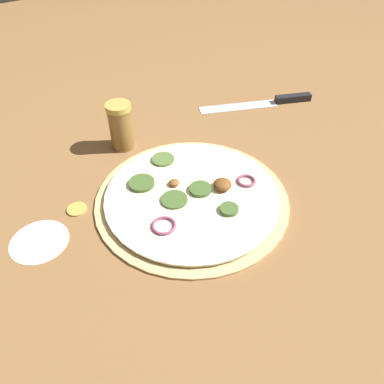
{
  "coord_description": "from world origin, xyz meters",
  "views": [
    {
      "loc": [
        0.29,
        0.43,
        0.5
      ],
      "look_at": [
        0.0,
        0.0,
        0.02
      ],
      "focal_mm": 35.0,
      "sensor_mm": 36.0,
      "label": 1
    }
  ],
  "objects_px": {
    "spice_jar": "(121,126)",
    "loose_cap": "(77,208)",
    "pizza": "(192,197)",
    "knife": "(274,101)"
  },
  "relations": [
    {
      "from": "knife",
      "to": "pizza",
      "type": "bearing_deg",
      "value": 48.17
    },
    {
      "from": "pizza",
      "to": "knife",
      "type": "height_order",
      "value": "pizza"
    },
    {
      "from": "spice_jar",
      "to": "loose_cap",
      "type": "bearing_deg",
      "value": 39.08
    },
    {
      "from": "pizza",
      "to": "spice_jar",
      "type": "xyz_separation_m",
      "value": [
        0.03,
        -0.23,
        0.05
      ]
    },
    {
      "from": "pizza",
      "to": "knife",
      "type": "distance_m",
      "value": 0.43
    },
    {
      "from": "knife",
      "to": "loose_cap",
      "type": "relative_size",
      "value": 7.82
    },
    {
      "from": "pizza",
      "to": "spice_jar",
      "type": "bearing_deg",
      "value": -83.11
    },
    {
      "from": "spice_jar",
      "to": "pizza",
      "type": "bearing_deg",
      "value": 96.89
    },
    {
      "from": "pizza",
      "to": "spice_jar",
      "type": "relative_size",
      "value": 3.48
    },
    {
      "from": "pizza",
      "to": "spice_jar",
      "type": "distance_m",
      "value": 0.24
    }
  ]
}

